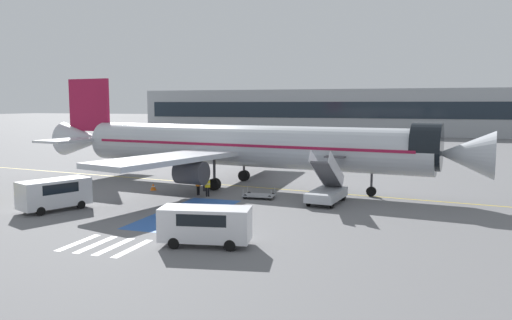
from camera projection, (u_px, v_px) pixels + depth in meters
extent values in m
plane|color=slate|center=(246.00, 188.00, 46.94)|extent=(600.00, 600.00, 0.00)
cube|color=gold|center=(245.00, 186.00, 47.95)|extent=(78.06, 8.82, 0.01)
cube|color=#2856A8|center=(187.00, 213.00, 36.22)|extent=(4.25, 11.23, 0.01)
cube|color=silver|center=(78.00, 243.00, 28.55)|extent=(0.44, 3.60, 0.01)
cube|color=silver|center=(96.00, 244.00, 28.16)|extent=(0.44, 3.60, 0.01)
cube|color=silver|center=(114.00, 246.00, 27.78)|extent=(0.44, 3.60, 0.01)
cube|color=silver|center=(133.00, 248.00, 27.40)|extent=(0.44, 3.60, 0.01)
cylinder|color=#B7BCC4|center=(245.00, 146.00, 47.51)|extent=(34.73, 7.68, 3.91)
cone|color=#B7BCC4|center=(465.00, 154.00, 39.34)|extent=(4.70, 4.28, 3.84)
cone|color=#B7BCC4|center=(84.00, 139.00, 56.01)|extent=(6.25, 4.38, 3.76)
cylinder|color=black|center=(427.00, 147.00, 40.52)|extent=(2.77, 4.19, 3.95)
cube|color=maroon|center=(245.00, 144.00, 47.49)|extent=(32.00, 7.45, 0.24)
cube|color=#B7BCC4|center=(252.00, 145.00, 56.00)|extent=(5.14, 15.16, 0.44)
cylinder|color=#38383D|center=(258.00, 157.00, 54.56)|extent=(2.81, 2.28, 2.00)
cube|color=#B7BCC4|center=(170.00, 159.00, 41.77)|extent=(8.26, 15.72, 0.44)
cylinder|color=#38383D|center=(191.00, 173.00, 42.39)|extent=(2.81, 2.28, 2.00)
cube|color=maroon|center=(89.00, 105.00, 55.20)|extent=(5.49, 0.96, 5.73)
cube|color=#B7BCC4|center=(117.00, 136.00, 58.71)|extent=(4.19, 6.61, 0.24)
cube|color=#B7BCC4|center=(69.00, 140.00, 52.02)|extent=(4.19, 6.61, 0.24)
cylinder|color=#38383D|center=(372.00, 173.00, 42.65)|extent=(0.20, 0.20, 3.12)
cylinder|color=black|center=(371.00, 191.00, 42.82)|extent=(0.87, 0.37, 0.84)
cylinder|color=#38383D|center=(244.00, 162.00, 51.18)|extent=(0.24, 0.24, 2.79)
cylinder|color=black|center=(244.00, 176.00, 51.34)|extent=(1.16, 0.72, 1.10)
cylinder|color=#38383D|center=(214.00, 169.00, 45.68)|extent=(0.24, 0.24, 2.79)
cylinder|color=black|center=(214.00, 184.00, 45.84)|extent=(1.16, 0.72, 1.10)
cube|color=#ADB2BA|center=(327.00, 195.00, 39.78)|extent=(2.71, 5.01, 0.70)
cylinder|color=black|center=(322.00, 195.00, 41.72)|extent=(0.30, 0.72, 0.70)
cylinder|color=black|center=(344.00, 196.00, 40.94)|extent=(0.30, 0.72, 0.70)
cylinder|color=black|center=(309.00, 202.00, 38.70)|extent=(0.30, 0.72, 0.70)
cylinder|color=black|center=(332.00, 204.00, 37.91)|extent=(0.30, 0.72, 0.70)
cube|color=#4C4C51|center=(327.00, 175.00, 39.60)|extent=(1.88, 4.29, 2.61)
cube|color=#4C4C51|center=(335.00, 157.00, 41.51)|extent=(1.76, 1.27, 0.12)
cube|color=silver|center=(318.00, 169.00, 39.87)|extent=(0.56, 4.55, 3.28)
cube|color=silver|center=(336.00, 170.00, 39.22)|extent=(0.56, 4.55, 3.28)
cube|color=#38383D|center=(264.00, 153.00, 72.20)|extent=(9.36, 3.64, 0.60)
cube|color=silver|center=(237.00, 149.00, 74.09)|extent=(2.31, 2.61, 1.60)
cube|color=black|center=(231.00, 146.00, 74.49)|extent=(0.29, 1.99, 0.70)
cylinder|color=#B7BCC4|center=(267.00, 143.00, 71.85)|extent=(6.54, 3.28, 2.50)
cylinder|color=gold|center=(267.00, 143.00, 71.85)|extent=(0.67, 2.58, 2.55)
cylinder|color=black|center=(236.00, 155.00, 72.94)|extent=(0.99, 0.40, 0.96)
cylinder|color=black|center=(243.00, 153.00, 75.06)|extent=(0.99, 0.40, 0.96)
cylinder|color=black|center=(264.00, 156.00, 70.95)|extent=(0.99, 0.40, 0.96)
cylinder|color=black|center=(271.00, 155.00, 73.07)|extent=(0.99, 0.40, 0.96)
cylinder|color=black|center=(280.00, 157.00, 69.85)|extent=(0.99, 0.40, 0.96)
cylinder|color=black|center=(287.00, 156.00, 71.97)|extent=(0.99, 0.40, 0.96)
cube|color=silver|center=(54.00, 193.00, 37.07)|extent=(3.88, 5.43, 2.00)
cube|color=black|center=(54.00, 187.00, 37.02)|extent=(3.03, 3.36, 0.72)
cylinder|color=black|center=(68.00, 201.00, 38.97)|extent=(0.43, 0.67, 0.64)
cylinder|color=black|center=(81.00, 205.00, 37.70)|extent=(0.43, 0.67, 0.64)
cylinder|color=black|center=(28.00, 208.00, 36.67)|extent=(0.43, 0.67, 0.64)
cylinder|color=black|center=(40.00, 211.00, 35.40)|extent=(0.43, 0.67, 0.64)
cube|color=silver|center=(205.00, 224.00, 27.85)|extent=(5.32, 2.90, 1.84)
cube|color=black|center=(205.00, 217.00, 27.80)|extent=(3.10, 2.50, 0.66)
cylinder|color=black|center=(236.00, 237.00, 28.63)|extent=(0.67, 0.32, 0.64)
cylinder|color=black|center=(230.00, 245.00, 26.84)|extent=(0.67, 0.32, 0.64)
cylinder|color=black|center=(183.00, 235.00, 29.05)|extent=(0.67, 0.32, 0.64)
cylinder|color=black|center=(174.00, 243.00, 27.26)|extent=(0.67, 0.32, 0.64)
cube|color=gray|center=(259.00, 195.00, 41.89)|extent=(2.72, 1.72, 0.12)
cylinder|color=black|center=(273.00, 195.00, 42.26)|extent=(0.41, 0.13, 0.40)
cylinder|color=black|center=(270.00, 198.00, 41.03)|extent=(0.41, 0.13, 0.40)
cylinder|color=black|center=(249.00, 194.00, 42.76)|extent=(0.41, 0.13, 0.40)
cylinder|color=black|center=(245.00, 197.00, 41.53)|extent=(0.41, 0.13, 0.40)
cylinder|color=gray|center=(275.00, 191.00, 42.23)|extent=(0.05, 0.05, 0.55)
cylinder|color=gray|center=(271.00, 193.00, 40.90)|extent=(0.05, 0.05, 0.55)
cylinder|color=gray|center=(247.00, 189.00, 42.80)|extent=(0.05, 0.05, 0.55)
cylinder|color=gray|center=(243.00, 192.00, 41.47)|extent=(0.05, 0.05, 0.55)
cylinder|color=black|center=(199.00, 190.00, 43.50)|extent=(0.14, 0.14, 0.79)
cylinder|color=black|center=(198.00, 191.00, 43.37)|extent=(0.14, 0.14, 0.79)
cube|color=orange|center=(198.00, 183.00, 43.36)|extent=(0.37, 0.47, 0.62)
cube|color=silver|center=(198.00, 183.00, 43.36)|extent=(0.39, 0.49, 0.06)
sphere|color=#9E704C|center=(198.00, 178.00, 43.31)|extent=(0.21, 0.21, 0.21)
cylinder|color=#2D2D33|center=(205.00, 186.00, 45.45)|extent=(0.14, 0.14, 0.90)
cylinder|color=#2D2D33|center=(204.00, 186.00, 45.36)|extent=(0.14, 0.14, 0.90)
cube|color=orange|center=(205.00, 177.00, 45.31)|extent=(0.44, 0.46, 0.72)
cube|color=silver|center=(205.00, 177.00, 45.31)|extent=(0.45, 0.48, 0.06)
sphere|color=#9E704C|center=(204.00, 172.00, 45.26)|extent=(0.24, 0.24, 0.24)
cylinder|color=black|center=(207.00, 192.00, 42.70)|extent=(0.14, 0.14, 0.78)
cylinder|color=black|center=(209.00, 192.00, 42.75)|extent=(0.14, 0.14, 0.78)
cube|color=yellow|center=(207.00, 184.00, 42.64)|extent=(0.47, 0.43, 0.62)
cube|color=silver|center=(207.00, 184.00, 42.64)|extent=(0.48, 0.44, 0.06)
sphere|color=tan|center=(207.00, 179.00, 42.60)|extent=(0.21, 0.21, 0.21)
cone|color=orange|center=(153.00, 187.00, 45.84)|extent=(0.58, 0.58, 0.64)
cylinder|color=white|center=(153.00, 186.00, 45.84)|extent=(0.32, 0.32, 0.08)
cube|color=#9EA3A8|center=(352.00, 112.00, 129.81)|extent=(114.28, 12.00, 11.60)
cube|color=#19232D|center=(349.00, 110.00, 124.05)|extent=(109.71, 0.10, 4.06)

